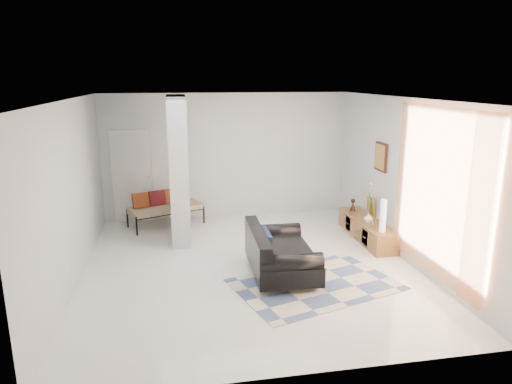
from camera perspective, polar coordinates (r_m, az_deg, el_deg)
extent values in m
plane|color=silver|center=(7.88, -0.92, -9.22)|extent=(6.00, 6.00, 0.00)
plane|color=white|center=(7.24, -1.01, 11.56)|extent=(6.00, 6.00, 0.00)
plane|color=silver|center=(10.35, -3.67, 4.52)|extent=(6.00, 0.00, 6.00)
plane|color=silver|center=(4.64, 5.12, -7.77)|extent=(6.00, 0.00, 6.00)
plane|color=silver|center=(7.52, -22.13, -0.19)|extent=(0.00, 6.00, 6.00)
plane|color=silver|center=(8.33, 18.06, 1.48)|extent=(0.00, 6.00, 6.00)
cube|color=#B6BBBE|center=(8.91, -9.66, 2.78)|extent=(0.35, 1.20, 2.80)
cube|color=silver|center=(10.36, -15.23, 1.92)|extent=(0.85, 0.06, 2.04)
plane|color=#F78041|center=(7.31, 21.73, -0.13)|extent=(0.00, 2.55, 2.55)
cube|color=#391B0F|center=(9.05, 15.35, 4.26)|extent=(0.04, 0.45, 0.55)
cube|color=brown|center=(9.32, 13.66, -4.57)|extent=(0.45, 1.93, 0.40)
cube|color=#391B0F|center=(8.86, 13.49, -5.53)|extent=(0.02, 0.26, 0.28)
cube|color=#391B0F|center=(9.61, 11.46, -3.87)|extent=(0.02, 0.26, 0.28)
cube|color=yellow|center=(9.51, 14.15, -1.70)|extent=(0.09, 0.32, 0.40)
cube|color=silver|center=(8.83, 14.27, -3.88)|extent=(0.04, 0.10, 0.12)
cylinder|color=silver|center=(6.90, 1.12, -12.34)|extent=(0.05, 0.05, 0.10)
cylinder|color=silver|center=(8.16, -0.57, -7.99)|extent=(0.05, 0.05, 0.10)
cylinder|color=silver|center=(7.06, 7.55, -11.80)|extent=(0.05, 0.05, 0.10)
cylinder|color=silver|center=(8.30, 4.85, -7.66)|extent=(0.05, 0.05, 0.10)
cube|color=black|center=(7.51, 3.19, -8.39)|extent=(1.03, 1.67, 0.30)
cube|color=black|center=(7.32, 0.20, -6.20)|extent=(0.24, 1.65, 0.36)
cylinder|color=black|center=(6.79, 4.44, -8.83)|extent=(0.94, 0.31, 0.28)
cylinder|color=black|center=(8.07, 2.19, -5.00)|extent=(0.94, 0.31, 0.28)
cube|color=black|center=(7.34, 1.13, -6.00)|extent=(0.16, 0.61, 0.31)
cylinder|color=black|center=(9.56, -14.69, -4.15)|extent=(0.04, 0.04, 0.40)
cylinder|color=black|center=(10.09, -6.54, -2.81)|extent=(0.04, 0.04, 0.40)
cylinder|color=black|center=(10.12, -15.78, -3.20)|extent=(0.04, 0.04, 0.40)
cylinder|color=black|center=(10.62, -8.00, -1.98)|extent=(0.04, 0.04, 0.40)
cube|color=beige|center=(10.02, -11.21, -2.03)|extent=(1.65, 1.16, 0.12)
cube|color=brown|center=(9.94, -14.22, -1.01)|extent=(0.38, 0.28, 0.33)
cube|color=maroon|center=(10.06, -12.30, -0.73)|extent=(0.38, 0.28, 0.33)
cube|color=brown|center=(10.18, -10.42, -0.46)|extent=(0.38, 0.28, 0.33)
cube|color=beige|center=(7.28, 7.41, -11.37)|extent=(2.79, 2.26, 0.01)
cylinder|color=white|center=(8.56, 15.60, -2.85)|extent=(0.11, 0.11, 0.60)
imported|color=white|center=(9.07, 13.88, -3.16)|extent=(0.19, 0.19, 0.18)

